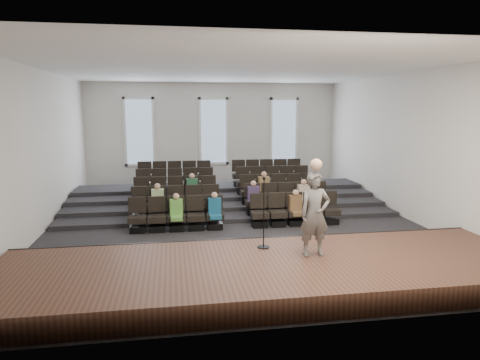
% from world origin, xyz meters
% --- Properties ---
extents(ground, '(14.00, 14.00, 0.00)m').
position_xyz_m(ground, '(0.00, 0.00, 0.00)').
color(ground, black).
rests_on(ground, ground).
extents(ceiling, '(12.00, 14.00, 0.02)m').
position_xyz_m(ceiling, '(0.00, 0.00, 5.01)').
color(ceiling, white).
rests_on(ceiling, ground).
extents(wall_back, '(12.00, 0.04, 5.00)m').
position_xyz_m(wall_back, '(0.00, 7.02, 2.50)').
color(wall_back, silver).
rests_on(wall_back, ground).
extents(wall_front, '(12.00, 0.04, 5.00)m').
position_xyz_m(wall_front, '(0.00, -7.02, 2.50)').
color(wall_front, silver).
rests_on(wall_front, ground).
extents(wall_left, '(0.04, 14.00, 5.00)m').
position_xyz_m(wall_left, '(-6.02, 0.00, 2.50)').
color(wall_left, silver).
rests_on(wall_left, ground).
extents(wall_right, '(0.04, 14.00, 5.00)m').
position_xyz_m(wall_right, '(6.02, 0.00, 2.50)').
color(wall_right, silver).
rests_on(wall_right, ground).
extents(stage, '(11.80, 3.60, 0.50)m').
position_xyz_m(stage, '(0.00, -5.10, 0.25)').
color(stage, '#503022').
rests_on(stage, ground).
extents(stage_lip, '(11.80, 0.06, 0.52)m').
position_xyz_m(stage_lip, '(0.00, -3.33, 0.25)').
color(stage_lip, black).
rests_on(stage_lip, ground).
extents(risers, '(11.80, 4.80, 0.60)m').
position_xyz_m(risers, '(0.00, 3.17, 0.20)').
color(risers, black).
rests_on(risers, ground).
extents(seating_rows, '(6.80, 4.70, 1.67)m').
position_xyz_m(seating_rows, '(-0.00, 1.54, 0.68)').
color(seating_rows, black).
rests_on(seating_rows, ground).
extents(windows, '(8.44, 0.10, 3.24)m').
position_xyz_m(windows, '(0.00, 6.95, 2.70)').
color(windows, white).
rests_on(windows, wall_back).
extents(audience, '(5.45, 2.64, 1.10)m').
position_xyz_m(audience, '(0.00, 0.32, 0.81)').
color(audience, '#5FA542').
rests_on(audience, seating_rows).
extents(speaker, '(0.71, 0.49, 1.90)m').
position_xyz_m(speaker, '(1.11, -4.81, 1.45)').
color(speaker, '#615E5B').
rests_on(speaker, stage).
extents(mic_stand, '(0.29, 0.29, 1.72)m').
position_xyz_m(mic_stand, '(0.09, -4.11, 1.01)').
color(mic_stand, black).
rests_on(mic_stand, stage).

